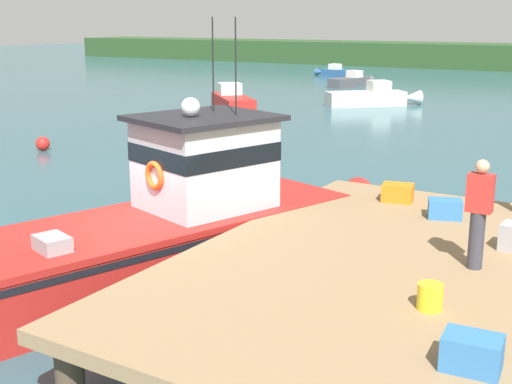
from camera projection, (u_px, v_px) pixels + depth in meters
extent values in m
plane|color=#2D5660|center=(150.00, 276.00, 12.93)|extent=(200.00, 200.00, 0.00)
cylinder|color=#4C3D2D|center=(70.00, 377.00, 8.30)|extent=(0.36, 0.36, 1.00)
cylinder|color=#4C3D2D|center=(345.00, 216.00, 15.09)|extent=(0.36, 0.36, 1.00)
cube|color=#937551|center=(393.00, 269.00, 10.23)|extent=(6.00, 9.00, 0.20)
cube|color=red|center=(154.00, 252.00, 12.63)|extent=(4.84, 8.38, 1.10)
cone|color=red|center=(334.00, 206.00, 15.72)|extent=(1.60, 2.05, 1.10)
cube|color=black|center=(154.00, 229.00, 12.52)|extent=(4.81, 8.24, 0.12)
cube|color=red|center=(153.00, 220.00, 12.48)|extent=(4.88, 8.39, 0.12)
cube|color=silver|center=(205.00, 167.00, 13.03)|extent=(2.48, 2.68, 1.80)
cube|color=black|center=(205.00, 151.00, 12.95)|extent=(2.51, 2.70, 0.36)
cube|color=#232328|center=(204.00, 118.00, 12.79)|extent=(2.81, 3.04, 0.10)
sphere|color=white|center=(191.00, 107.00, 12.55)|extent=(0.36, 0.36, 0.36)
cylinder|color=black|center=(213.00, 65.00, 13.13)|extent=(0.03, 0.03, 1.80)
cylinder|color=black|center=(236.00, 67.00, 12.62)|extent=(0.03, 0.03, 1.80)
cube|color=#939399|center=(53.00, 247.00, 10.65)|extent=(0.71, 0.60, 0.36)
torus|color=#EA5119|center=(154.00, 176.00, 12.31)|extent=(0.54, 0.26, 0.54)
cube|color=#3370B2|center=(445.00, 209.00, 12.47)|extent=(0.71, 0.62, 0.34)
cube|color=orange|center=(398.00, 193.00, 13.60)|extent=(0.67, 0.55, 0.36)
cube|color=#3370B2|center=(472.00, 353.00, 7.05)|extent=(0.64, 0.49, 0.37)
cylinder|color=yellow|center=(430.00, 297.00, 8.52)|extent=(0.32, 0.32, 0.34)
cylinder|color=#383842|center=(476.00, 240.00, 9.88)|extent=(0.22, 0.22, 0.86)
cube|color=red|center=(480.00, 193.00, 9.70)|extent=(0.36, 0.22, 0.56)
sphere|color=tan|center=(482.00, 166.00, 9.61)|extent=(0.20, 0.20, 0.20)
cube|color=#285184|center=(341.00, 73.00, 57.92)|extent=(3.51, 1.51, 0.62)
cone|color=#285184|center=(320.00, 72.00, 59.21)|extent=(0.92, 0.72, 0.62)
cube|color=silver|center=(335.00, 67.00, 58.15)|extent=(0.95, 0.97, 0.46)
cube|color=silver|center=(365.00, 99.00, 38.44)|extent=(4.22, 4.04, 0.81)
cone|color=silver|center=(411.00, 98.00, 38.96)|extent=(1.36, 1.34, 0.81)
cube|color=silver|center=(379.00, 86.00, 38.41)|extent=(1.58, 1.58, 0.60)
cube|color=#4C4C51|center=(349.00, 82.00, 49.49)|extent=(1.99, 3.74, 0.65)
cone|color=#4C4C51|center=(367.00, 80.00, 50.99)|extent=(0.85, 1.02, 0.65)
cube|color=silver|center=(354.00, 74.00, 49.77)|extent=(1.10, 1.09, 0.49)
cube|color=red|center=(233.00, 104.00, 36.08)|extent=(4.26, 4.17, 0.82)
cone|color=red|center=(222.00, 98.00, 38.73)|extent=(1.38, 1.38, 0.82)
cube|color=silver|center=(230.00, 89.00, 36.65)|extent=(1.61, 1.61, 0.62)
sphere|color=red|center=(43.00, 144.00, 25.31)|extent=(0.52, 0.52, 0.52)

